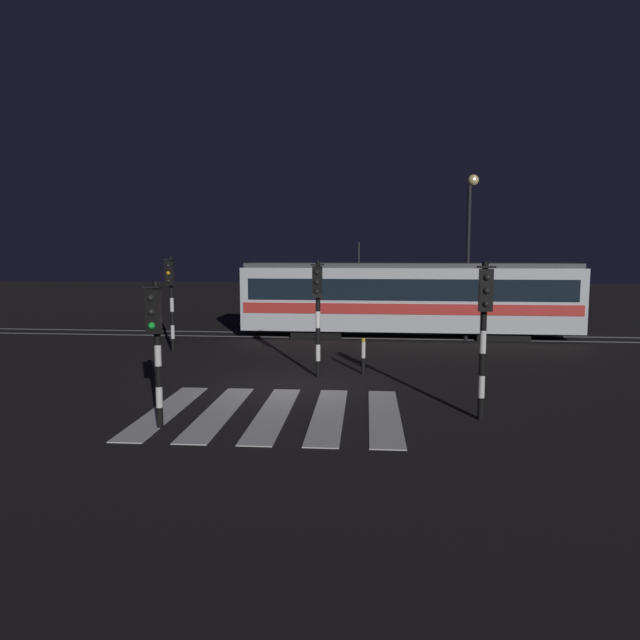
{
  "coord_description": "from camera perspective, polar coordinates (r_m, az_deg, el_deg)",
  "views": [
    {
      "loc": [
        2.43,
        -15.81,
        3.61
      ],
      "look_at": [
        0.35,
        3.89,
        1.4
      ],
      "focal_mm": 32.92,
      "sensor_mm": 36.0,
      "label": 1
    }
  ],
  "objects": [
    {
      "name": "ground_plane",
      "position": [
        16.4,
        -2.67,
        -6.36
      ],
      "size": [
        120.0,
        120.0,
        0.0
      ],
      "primitive_type": "plane",
      "color": "black"
    },
    {
      "name": "rail_near",
      "position": [
        25.53,
        0.51,
        -1.73
      ],
      "size": [
        80.0,
        0.12,
        0.03
      ],
      "primitive_type": "cube",
      "color": "#59595E",
      "rests_on": "ground"
    },
    {
      "name": "rail_far",
      "position": [
        26.94,
        0.8,
        -1.3
      ],
      "size": [
        80.0,
        0.12,
        0.03
      ],
      "primitive_type": "cube",
      "color": "#59595E",
      "rests_on": "ground"
    },
    {
      "name": "crosswalk_zebra",
      "position": [
        13.59,
        -4.55,
        -9.01
      ],
      "size": [
        5.87,
        4.82,
        0.02
      ],
      "color": "silver",
      "rests_on": "ground"
    },
    {
      "name": "traffic_light_median_centre",
      "position": [
        17.04,
        -0.23,
        1.84
      ],
      "size": [
        0.36,
        0.42,
        3.43
      ],
      "color": "black",
      "rests_on": "ground"
    },
    {
      "name": "traffic_light_corner_near_right",
      "position": [
        13.04,
        15.69,
        0.29
      ],
      "size": [
        0.36,
        0.42,
        3.46
      ],
      "color": "black",
      "rests_on": "ground"
    },
    {
      "name": "traffic_light_kerb_mid_left",
      "position": [
        12.44,
        -15.7,
        -1.19
      ],
      "size": [
        0.36,
        0.42,
        3.07
      ],
      "color": "black",
      "rests_on": "ground"
    },
    {
      "name": "traffic_light_corner_far_left",
      "position": [
        22.2,
        -14.32,
        2.89
      ],
      "size": [
        0.36,
        0.42,
        3.54
      ],
      "color": "black",
      "rests_on": "ground"
    },
    {
      "name": "street_lamp_trackside_right",
      "position": [
        25.15,
        14.31,
        7.81
      ],
      "size": [
        0.44,
        1.21,
        6.77
      ],
      "color": "black",
      "rests_on": "ground"
    },
    {
      "name": "tram",
      "position": [
        25.96,
        8.54,
        2.18
      ],
      "size": [
        14.56,
        2.58,
        4.15
      ],
      "color": "silver",
      "rests_on": "ground"
    },
    {
      "name": "bollard_island_edge",
      "position": [
        17.81,
        4.23,
        -3.51
      ],
      "size": [
        0.12,
        0.12,
        1.11
      ],
      "color": "black",
      "rests_on": "ground"
    }
  ]
}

